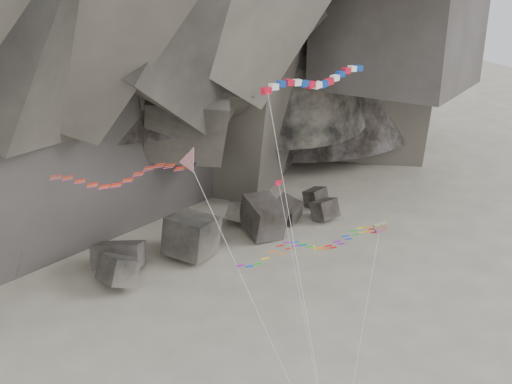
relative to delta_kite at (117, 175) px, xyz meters
name	(u,v)px	position (x,y,z in m)	size (l,w,h in m)	color
boulder_field	(129,254)	(8.00, 28.60, -21.78)	(58.10, 19.09, 6.31)	#47423F
delta_kite	(117,175)	(0.00, 0.00, 0.00)	(15.70, 12.69, 23.51)	red
banner_kite	(316,83)	(15.84, 0.15, 4.59)	(10.33, 13.74, 27.39)	red
parafoil_kite	(306,245)	(12.20, -5.01, -5.99)	(12.46, 7.39, 17.01)	yellow
pennant_kite	(290,247)	(10.80, -5.06, -5.74)	(0.58, 8.87, 20.86)	red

